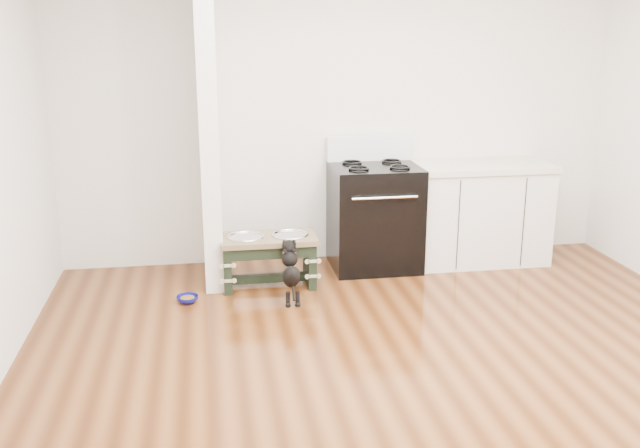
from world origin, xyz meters
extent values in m
plane|color=#44210C|center=(0.00, 0.00, 0.00)|extent=(5.00, 5.00, 0.00)
plane|color=silver|center=(0.00, 2.50, 1.35)|extent=(5.00, 0.00, 5.00)
cube|color=silver|center=(-1.18, 2.10, 1.35)|extent=(0.15, 0.80, 2.70)
cube|color=black|center=(0.25, 2.15, 0.46)|extent=(0.76, 0.65, 0.92)
cube|color=black|center=(0.25, 1.84, 0.40)|extent=(0.58, 0.02, 0.50)
cylinder|color=silver|center=(0.25, 1.80, 0.72)|extent=(0.56, 0.02, 0.02)
cube|color=white|center=(0.25, 2.43, 1.03)|extent=(0.76, 0.08, 0.22)
torus|color=black|center=(0.07, 2.01, 0.93)|extent=(0.18, 0.18, 0.02)
torus|color=black|center=(0.43, 2.01, 0.93)|extent=(0.18, 0.18, 0.02)
torus|color=black|center=(0.07, 2.29, 0.93)|extent=(0.18, 0.18, 0.02)
torus|color=black|center=(0.43, 2.29, 0.93)|extent=(0.18, 0.18, 0.02)
cube|color=silver|center=(1.23, 2.18, 0.43)|extent=(1.20, 0.60, 0.86)
cube|color=beige|center=(1.23, 2.18, 0.89)|extent=(1.24, 0.64, 0.05)
cube|color=black|center=(1.23, 1.92, 0.05)|extent=(1.20, 0.06, 0.10)
cube|color=black|center=(-1.07, 1.82, 0.19)|extent=(0.06, 0.38, 0.39)
cube|color=black|center=(-0.38, 1.82, 0.19)|extent=(0.06, 0.38, 0.39)
cube|color=black|center=(-0.73, 1.64, 0.34)|extent=(0.62, 0.03, 0.10)
cube|color=black|center=(-0.73, 1.82, 0.06)|extent=(0.62, 0.06, 0.06)
cube|color=brown|center=(-0.73, 1.82, 0.41)|extent=(0.78, 0.42, 0.04)
cylinder|color=silver|center=(-0.91, 1.82, 0.41)|extent=(0.27, 0.27, 0.05)
cylinder|color=silver|center=(-0.55, 1.82, 0.41)|extent=(0.27, 0.27, 0.05)
torus|color=silver|center=(-0.91, 1.82, 0.44)|extent=(0.31, 0.31, 0.02)
torus|color=silver|center=(-0.55, 1.82, 0.44)|extent=(0.31, 0.31, 0.02)
cylinder|color=black|center=(-0.63, 1.33, 0.06)|extent=(0.03, 0.03, 0.12)
cylinder|color=black|center=(-0.55, 1.33, 0.06)|extent=(0.03, 0.03, 0.12)
sphere|color=black|center=(-0.63, 1.32, 0.01)|extent=(0.04, 0.04, 0.04)
sphere|color=black|center=(-0.55, 1.32, 0.01)|extent=(0.04, 0.04, 0.04)
ellipsoid|color=black|center=(-0.59, 1.41, 0.21)|extent=(0.14, 0.32, 0.28)
sphere|color=black|center=(-0.59, 1.51, 0.33)|extent=(0.13, 0.13, 0.13)
sphere|color=black|center=(-0.59, 1.55, 0.41)|extent=(0.11, 0.11, 0.11)
sphere|color=black|center=(-0.62, 1.62, 0.41)|extent=(0.04, 0.04, 0.04)
sphere|color=black|center=(-0.55, 1.62, 0.41)|extent=(0.04, 0.04, 0.04)
cylinder|color=black|center=(-0.59, 1.28, 0.12)|extent=(0.02, 0.09, 0.10)
torus|color=#C53A5D|center=(-0.59, 1.53, 0.37)|extent=(0.11, 0.07, 0.10)
imported|color=navy|center=(-1.40, 1.54, 0.03)|extent=(0.21, 0.21, 0.05)
cylinder|color=#523817|center=(-1.40, 1.54, 0.03)|extent=(0.11, 0.11, 0.02)
camera|label=1|loc=(-1.21, -3.79, 2.11)|focal=40.00mm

